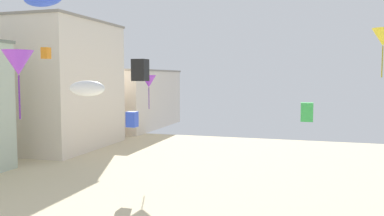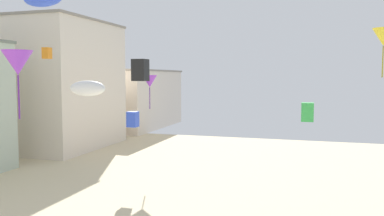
{
  "view_description": "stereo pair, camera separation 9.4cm",
  "coord_description": "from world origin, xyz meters",
  "px_view_note": "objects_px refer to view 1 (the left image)",
  "views": [
    {
      "loc": [
        8.82,
        1.4,
        9.21
      ],
      "look_at": [
        2.9,
        20.98,
        7.58
      ],
      "focal_mm": 36.8,
      "sensor_mm": 36.0,
      "label": 1
    },
    {
      "loc": [
        8.91,
        1.42,
        9.21
      ],
      "look_at": [
        2.9,
        20.98,
        7.58
      ],
      "focal_mm": 36.8,
      "sensor_mm": 36.0,
      "label": 2
    }
  ],
  "objects_px": {
    "kite_green_box": "(307,112)",
    "kite_yellow_delta": "(383,37)",
    "kite_white_parafoil": "(87,88)",
    "kite_orange_box": "(46,53)",
    "kite_black_box": "(140,70)",
    "kite_blue_box": "(132,119)",
    "kite_purple_delta_2": "(18,63)",
    "kite_purple_delta": "(149,81)"
  },
  "relations": [
    {
      "from": "kite_green_box",
      "to": "kite_purple_delta_2",
      "type": "height_order",
      "value": "kite_purple_delta_2"
    },
    {
      "from": "kite_blue_box",
      "to": "kite_green_box",
      "type": "distance_m",
      "value": 14.72
    },
    {
      "from": "kite_green_box",
      "to": "kite_yellow_delta",
      "type": "distance_m",
      "value": 7.62
    },
    {
      "from": "kite_green_box",
      "to": "kite_yellow_delta",
      "type": "height_order",
      "value": "kite_yellow_delta"
    },
    {
      "from": "kite_purple_delta",
      "to": "kite_yellow_delta",
      "type": "bearing_deg",
      "value": -33.91
    },
    {
      "from": "kite_orange_box",
      "to": "kite_purple_delta_2",
      "type": "distance_m",
      "value": 21.66
    },
    {
      "from": "kite_orange_box",
      "to": "kite_white_parafoil",
      "type": "distance_m",
      "value": 11.91
    },
    {
      "from": "kite_purple_delta_2",
      "to": "kite_yellow_delta",
      "type": "bearing_deg",
      "value": 40.88
    },
    {
      "from": "kite_purple_delta",
      "to": "kite_green_box",
      "type": "bearing_deg",
      "value": -27.35
    },
    {
      "from": "kite_purple_delta",
      "to": "kite_white_parafoil",
      "type": "height_order",
      "value": "kite_purple_delta"
    },
    {
      "from": "kite_blue_box",
      "to": "kite_white_parafoil",
      "type": "distance_m",
      "value": 9.61
    },
    {
      "from": "kite_purple_delta_2",
      "to": "kite_yellow_delta",
      "type": "distance_m",
      "value": 17.7
    },
    {
      "from": "kite_orange_box",
      "to": "kite_yellow_delta",
      "type": "height_order",
      "value": "kite_yellow_delta"
    },
    {
      "from": "kite_blue_box",
      "to": "kite_purple_delta_2",
      "type": "relative_size",
      "value": 0.55
    },
    {
      "from": "kite_black_box",
      "to": "kite_purple_delta",
      "type": "height_order",
      "value": "kite_black_box"
    },
    {
      "from": "kite_yellow_delta",
      "to": "kite_black_box",
      "type": "bearing_deg",
      "value": -163.81
    },
    {
      "from": "kite_green_box",
      "to": "kite_yellow_delta",
      "type": "relative_size",
      "value": 0.49
    },
    {
      "from": "kite_blue_box",
      "to": "kite_green_box",
      "type": "relative_size",
      "value": 1.03
    },
    {
      "from": "kite_black_box",
      "to": "kite_white_parafoil",
      "type": "bearing_deg",
      "value": 154.77
    },
    {
      "from": "kite_blue_box",
      "to": "kite_white_parafoil",
      "type": "height_order",
      "value": "kite_white_parafoil"
    },
    {
      "from": "kite_blue_box",
      "to": "kite_orange_box",
      "type": "xyz_separation_m",
      "value": [
        -7.42,
        -1.42,
        5.68
      ]
    },
    {
      "from": "kite_black_box",
      "to": "kite_orange_box",
      "type": "bearing_deg",
      "value": 143.57
    },
    {
      "from": "kite_white_parafoil",
      "to": "kite_orange_box",
      "type": "bearing_deg",
      "value": 138.7
    },
    {
      "from": "kite_black_box",
      "to": "kite_green_box",
      "type": "height_order",
      "value": "kite_black_box"
    },
    {
      "from": "kite_green_box",
      "to": "kite_purple_delta_2",
      "type": "relative_size",
      "value": 0.53
    },
    {
      "from": "kite_purple_delta_2",
      "to": "kite_yellow_delta",
      "type": "relative_size",
      "value": 0.93
    },
    {
      "from": "kite_purple_delta_2",
      "to": "kite_yellow_delta",
      "type": "height_order",
      "value": "kite_yellow_delta"
    },
    {
      "from": "kite_black_box",
      "to": "kite_green_box",
      "type": "distance_m",
      "value": 12.31
    },
    {
      "from": "kite_orange_box",
      "to": "kite_green_box",
      "type": "xyz_separation_m",
      "value": [
        21.82,
        -1.37,
        -4.44
      ]
    },
    {
      "from": "kite_blue_box",
      "to": "kite_white_parafoil",
      "type": "relative_size",
      "value": 0.54
    },
    {
      "from": "kite_black_box",
      "to": "kite_yellow_delta",
      "type": "distance_m",
      "value": 12.94
    },
    {
      "from": "kite_blue_box",
      "to": "kite_purple_delta_2",
      "type": "xyz_separation_m",
      "value": [
        4.86,
        -19.19,
        4.12
      ]
    },
    {
      "from": "kite_green_box",
      "to": "kite_white_parafoil",
      "type": "height_order",
      "value": "kite_white_parafoil"
    },
    {
      "from": "kite_black_box",
      "to": "kite_white_parafoil",
      "type": "relative_size",
      "value": 0.47
    },
    {
      "from": "kite_purple_delta",
      "to": "kite_white_parafoil",
      "type": "xyz_separation_m",
      "value": [
        1.81,
        -13.99,
        -0.27
      ]
    },
    {
      "from": "kite_white_parafoil",
      "to": "kite_purple_delta_2",
      "type": "height_order",
      "value": "kite_purple_delta_2"
    },
    {
      "from": "kite_black_box",
      "to": "kite_white_parafoil",
      "type": "distance_m",
      "value": 5.18
    },
    {
      "from": "kite_white_parafoil",
      "to": "kite_yellow_delta",
      "type": "relative_size",
      "value": 0.95
    },
    {
      "from": "kite_white_parafoil",
      "to": "kite_purple_delta",
      "type": "bearing_deg",
      "value": 97.36
    },
    {
      "from": "kite_black_box",
      "to": "kite_blue_box",
      "type": "xyz_separation_m",
      "value": [
        -5.88,
        11.23,
        -3.99
      ]
    },
    {
      "from": "kite_orange_box",
      "to": "kite_green_box",
      "type": "height_order",
      "value": "kite_orange_box"
    },
    {
      "from": "kite_orange_box",
      "to": "kite_yellow_delta",
      "type": "xyz_separation_m",
      "value": [
        25.61,
        -6.23,
        0.03
      ]
    }
  ]
}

